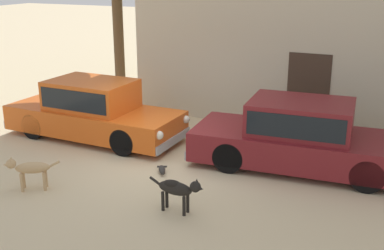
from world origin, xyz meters
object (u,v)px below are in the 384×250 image
Objects in this scene: parked_sedan_nearest at (93,110)px; stray_dog_tan at (178,188)px; stray_cat at (162,170)px; parked_sedan_second at (301,136)px; stray_dog_spotted at (29,168)px.

parked_sedan_nearest is 4.37× the size of stray_dog_tan.
stray_cat is (2.65, -1.33, -0.66)m from parked_sedan_nearest.
stray_dog_tan is at bearing -35.04° from parked_sedan_nearest.
parked_sedan_nearest is 0.96× the size of parked_sedan_second.
stray_dog_tan is (3.05, 0.36, 0.01)m from stray_dog_spotted.
parked_sedan_second is at bearing 88.62° from stray_cat.
parked_sedan_second is (5.24, 0.18, 0.00)m from parked_sedan_nearest.
stray_dog_spotted reaches higher than stray_cat.
parked_sedan_second is 9.25× the size of stray_cat.
stray_dog_tan is at bearing 155.29° from stray_dog_spotted.
parked_sedan_nearest is 4.65m from stray_dog_tan.
stray_dog_spotted is at bearing -79.53° from stray_cat.
parked_sedan_second reaches higher than stray_cat.
parked_sedan_nearest reaches higher than stray_cat.
stray_dog_spotted is at bearing -148.16° from parked_sedan_second.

